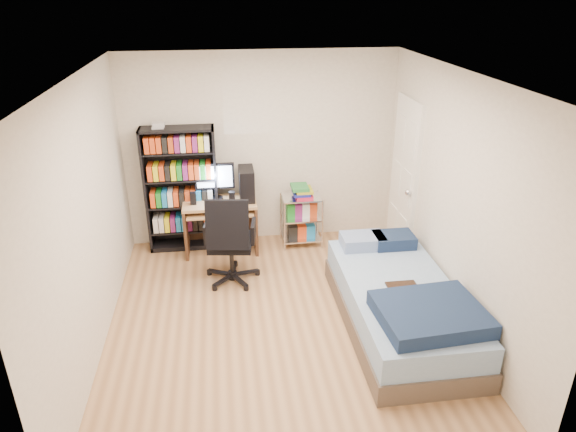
{
  "coord_description": "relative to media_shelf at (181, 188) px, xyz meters",
  "views": [
    {
      "loc": [
        -0.51,
        -4.4,
        3.21
      ],
      "look_at": [
        0.14,
        0.4,
        1.01
      ],
      "focal_mm": 32.0,
      "sensor_mm": 36.0,
      "label": 1
    }
  ],
  "objects": [
    {
      "name": "room",
      "position": [
        1.04,
        -1.84,
        0.42
      ],
      "size": [
        3.58,
        4.08,
        2.58
      ],
      "color": "tan",
      "rests_on": "ground"
    },
    {
      "name": "media_shelf",
      "position": [
        0.0,
        0.0,
        0.0
      ],
      "size": [
        0.91,
        0.3,
        1.69
      ],
      "color": "black",
      "rests_on": "room"
    },
    {
      "name": "computer_desk",
      "position": [
        0.57,
        -0.13,
        -0.2
      ],
      "size": [
        0.93,
        0.54,
        1.17
      ],
      "color": "tan",
      "rests_on": "room"
    },
    {
      "name": "office_chair",
      "position": [
        0.58,
        -0.98,
        -0.48
      ],
      "size": [
        0.74,
        0.74,
        1.1
      ],
      "rotation": [
        0.0,
        0.0,
        -0.14
      ],
      "color": "black",
      "rests_on": "room"
    },
    {
      "name": "wire_cart",
      "position": [
        1.54,
        -0.13,
        -0.28
      ],
      "size": [
        0.53,
        0.38,
        0.84
      ],
      "rotation": [
        0.0,
        0.0,
        0.01
      ],
      "color": "silver",
      "rests_on": "room"
    },
    {
      "name": "bed",
      "position": [
        2.24,
        -2.09,
        -0.56
      ],
      "size": [
        1.08,
        2.16,
        0.62
      ],
      "color": "brown",
      "rests_on": "room"
    },
    {
      "name": "door",
      "position": [
        2.77,
        -0.49,
        0.17
      ],
      "size": [
        0.12,
        0.8,
        2.0
      ],
      "color": "white",
      "rests_on": "room"
    }
  ]
}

